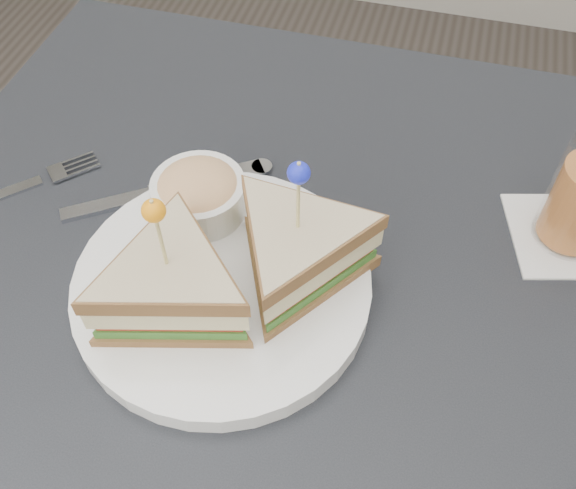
# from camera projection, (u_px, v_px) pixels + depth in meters

# --- Properties ---
(table) EXTENTS (0.80, 0.80, 0.75)m
(table) POSITION_uv_depth(u_px,v_px,m) (276.00, 325.00, 0.66)
(table) COLOR black
(table) RESTS_ON ground
(plate_meal) EXTENTS (0.34, 0.34, 0.16)m
(plate_meal) POSITION_uv_depth(u_px,v_px,m) (229.00, 264.00, 0.56)
(plate_meal) COLOR white
(plate_meal) RESTS_ON table
(cutlery_fork) EXTENTS (0.14, 0.14, 0.01)m
(cutlery_fork) POSITION_uv_depth(u_px,v_px,m) (25.00, 185.00, 0.68)
(cutlery_fork) COLOR silver
(cutlery_fork) RESTS_ON table
(cutlery_knife) EXTENTS (0.20, 0.14, 0.01)m
(cutlery_knife) POSITION_uv_depth(u_px,v_px,m) (160.00, 192.00, 0.67)
(cutlery_knife) COLOR silver
(cutlery_knife) RESTS_ON table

